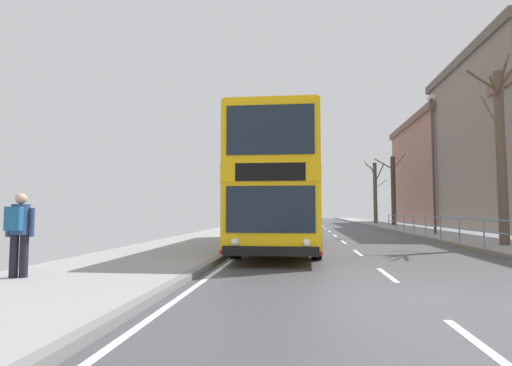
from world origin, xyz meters
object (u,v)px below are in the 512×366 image
double_decker_bus_main (281,188)px  bare_tree_far_01 (501,148)px  bare_tree_far_00 (375,191)px  background_building_02 (464,171)px  pedestrian_with_backpack (19,228)px  bare_tree_far_02 (393,189)px  street_lamp_far_side (433,153)px

double_decker_bus_main → bare_tree_far_01: size_ratio=1.44×
bare_tree_far_00 → background_building_02: size_ratio=0.41×
pedestrian_with_backpack → bare_tree_far_02: (13.97, 30.97, 2.31)m
bare_tree_far_00 → pedestrian_with_backpack: bearing=-110.1°
double_decker_bus_main → bare_tree_far_02: 24.63m
pedestrian_with_backpack → bare_tree_far_02: size_ratio=0.25×
bare_tree_far_00 → background_building_02: (9.82, 2.05, 2.22)m
double_decker_bus_main → background_building_02: size_ratio=0.68×
pedestrian_with_backpack → street_lamp_far_side: bearing=51.8°
pedestrian_with_backpack → bare_tree_far_02: bare_tree_far_02 is taller
street_lamp_far_side → background_building_02: (10.04, 21.82, 0.99)m
street_lamp_far_side → bare_tree_far_01: street_lamp_far_side is taller
bare_tree_far_01 → bare_tree_far_02: 21.89m
bare_tree_far_00 → bare_tree_far_01: 27.27m
street_lamp_far_side → bare_tree_far_00: bearing=89.4°
street_lamp_far_side → bare_tree_far_00: size_ratio=1.17×
street_lamp_far_side → background_building_02: 24.04m
double_decker_bus_main → bare_tree_far_00: (8.57, 28.20, 1.20)m
bare_tree_far_02 → street_lamp_far_side: bearing=-93.6°
pedestrian_with_backpack → bare_tree_far_01: size_ratio=0.21×
bare_tree_far_01 → background_building_02: (9.86, 29.32, 1.86)m
pedestrian_with_backpack → bare_tree_far_01: (13.25, 9.09, 2.77)m
pedestrian_with_backpack → background_building_02: bearing=59.0°
double_decker_bus_main → background_building_02: (18.39, 30.25, 3.42)m
pedestrian_with_backpack → bare_tree_far_01: bare_tree_far_01 is taller
pedestrian_with_backpack → street_lamp_far_side: 21.43m
pedestrian_with_backpack → bare_tree_far_00: bare_tree_far_00 is taller
pedestrian_with_backpack → street_lamp_far_side: (13.07, 16.59, 3.63)m
street_lamp_far_side → background_building_02: bearing=65.3°
bare_tree_far_02 → pedestrian_with_backpack: bearing=-114.3°
double_decker_bus_main → bare_tree_far_00: bare_tree_far_00 is taller
double_decker_bus_main → bare_tree_far_01: 8.72m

